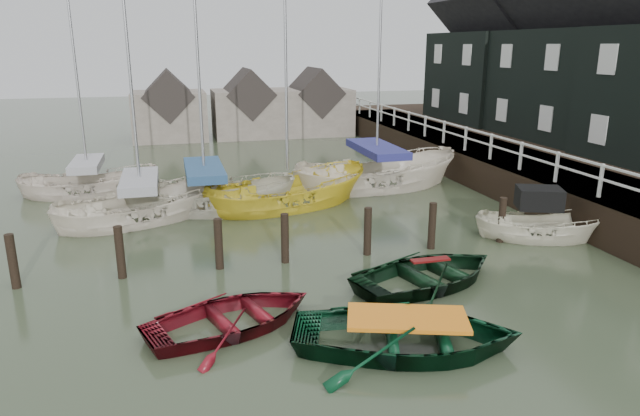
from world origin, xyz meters
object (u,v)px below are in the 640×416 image
object	(u,v)px
rowboat_dkgreen	(429,284)
rowboat_green	(406,349)
motorboat	(539,236)
sailboat_d	(376,186)
sailboat_c	(288,206)
rowboat_red	(234,328)
sailboat_b	(206,209)
sailboat_a	(143,219)
sailboat_e	(90,193)

from	to	relation	value
rowboat_dkgreen	rowboat_green	bearing A→B (deg)	130.80
motorboat	sailboat_d	size ratio (longest dim) A/B	0.34
rowboat_green	sailboat_c	bearing A→B (deg)	19.26
rowboat_red	sailboat_b	size ratio (longest dim) A/B	0.32
motorboat	sailboat_b	size ratio (longest dim) A/B	0.36
sailboat_b	sailboat_d	xyz separation A→B (m)	(7.16, 1.63, -0.00)
rowboat_red	rowboat_green	xyz separation A→B (m)	(3.20, -1.78, 0.00)
sailboat_a	rowboat_green	bearing A→B (deg)	-174.98
rowboat_red	motorboat	size ratio (longest dim) A/B	0.89
sailboat_e	rowboat_dkgreen	bearing A→B (deg)	-136.90
rowboat_red	sailboat_b	bearing A→B (deg)	-19.33
sailboat_a	sailboat_b	bearing A→B (deg)	-94.76
rowboat_red	sailboat_e	xyz separation A→B (m)	(-4.31, 12.73, 0.07)
motorboat	sailboat_d	bearing A→B (deg)	41.27
sailboat_d	sailboat_e	distance (m)	11.68
sailboat_d	sailboat_e	xyz separation A→B (m)	(-11.54, 1.84, 0.01)
rowboat_red	motorboat	world-z (taller)	motorboat
rowboat_green	sailboat_d	xyz separation A→B (m)	(4.03, 12.67, 0.06)
sailboat_c	sailboat_d	distance (m)	4.55
sailboat_d	rowboat_dkgreen	bearing A→B (deg)	163.52
rowboat_dkgreen	sailboat_c	world-z (taller)	sailboat_c
rowboat_green	sailboat_e	bearing A→B (deg)	45.88
sailboat_b	sailboat_c	size ratio (longest dim) A/B	1.14
rowboat_green	sailboat_c	distance (m)	10.84
sailboat_e	motorboat	bearing A→B (deg)	-119.02
sailboat_b	sailboat_e	size ratio (longest dim) A/B	1.24
sailboat_a	rowboat_dkgreen	bearing A→B (deg)	-158.70
rowboat_red	sailboat_a	world-z (taller)	sailboat_a
rowboat_dkgreen	sailboat_c	size ratio (longest dim) A/B	0.40
sailboat_c	sailboat_d	bearing A→B (deg)	-81.52
rowboat_red	sailboat_c	world-z (taller)	sailboat_c
sailboat_a	sailboat_b	world-z (taller)	sailboat_b
rowboat_dkgreen	motorboat	distance (m)	5.34
sailboat_a	sailboat_c	world-z (taller)	sailboat_a
motorboat	sailboat_c	world-z (taller)	sailboat_c
rowboat_dkgreen	sailboat_a	xyz separation A→B (m)	(-7.16, 7.53, 0.07)
motorboat	sailboat_d	world-z (taller)	sailboat_d
rowboat_green	sailboat_e	size ratio (longest dim) A/B	0.47
sailboat_a	sailboat_e	size ratio (longest dim) A/B	1.14
rowboat_dkgreen	motorboat	xyz separation A→B (m)	(4.80, 2.33, 0.11)
sailboat_a	sailboat_d	distance (m)	9.65
rowboat_green	rowboat_dkgreen	distance (m)	3.36
sailboat_b	sailboat_c	distance (m)	3.00
rowboat_green	rowboat_dkgreen	size ratio (longest dim) A/B	1.08
rowboat_red	sailboat_a	size ratio (longest dim) A/B	0.35
rowboat_dkgreen	sailboat_b	world-z (taller)	sailboat_b
sailboat_d	rowboat_red	bearing A→B (deg)	142.54
rowboat_red	motorboat	xyz separation A→B (m)	(9.83, 3.37, 0.11)
rowboat_red	sailboat_d	bearing A→B (deg)	-52.50
rowboat_dkgreen	motorboat	size ratio (longest dim) A/B	0.99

